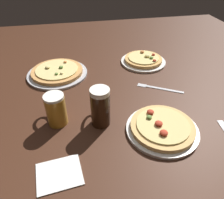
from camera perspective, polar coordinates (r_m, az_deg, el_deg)
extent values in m
cube|color=#3D2114|center=(0.97, 0.00, -1.65)|extent=(2.40, 2.40, 0.03)
cylinder|color=silver|center=(0.85, 13.17, -7.84)|extent=(0.28, 0.28, 0.01)
cylinder|color=tan|center=(0.84, 13.31, -7.12)|extent=(0.24, 0.24, 0.02)
cylinder|color=#DBC67A|center=(0.83, 13.43, -6.52)|extent=(0.20, 0.20, 0.01)
ellipsoid|color=#B73823|center=(0.82, 12.37, -6.24)|extent=(0.03, 0.03, 0.01)
ellipsoid|color=#B73823|center=(0.79, 13.66, -8.61)|extent=(0.03, 0.03, 0.01)
ellipsoid|color=#B73823|center=(0.86, 10.21, -3.26)|extent=(0.03, 0.03, 0.01)
ellipsoid|color=olive|center=(0.84, 9.91, -4.61)|extent=(0.02, 0.02, 0.01)
cylinder|color=silver|center=(1.31, 8.29, 9.96)|extent=(0.26, 0.26, 0.01)
cylinder|color=tan|center=(1.30, 8.35, 10.55)|extent=(0.22, 0.22, 0.02)
cylinder|color=#DBC67A|center=(1.30, 8.40, 11.02)|extent=(0.18, 0.18, 0.01)
ellipsoid|color=olive|center=(1.28, 10.45, 10.93)|extent=(0.02, 0.02, 0.01)
ellipsoid|color=#DBC67A|center=(1.30, 9.36, 11.44)|extent=(0.03, 0.03, 0.01)
ellipsoid|color=#C67038|center=(1.34, 8.06, 12.48)|extent=(0.02, 0.02, 0.01)
ellipsoid|color=#B73823|center=(1.32, 11.00, 11.72)|extent=(0.02, 0.02, 0.01)
ellipsoid|color=#B73823|center=(1.25, 11.26, 10.21)|extent=(0.02, 0.02, 0.01)
cylinder|color=#B2B2B7|center=(1.21, -14.31, 6.68)|extent=(0.32, 0.32, 0.01)
cylinder|color=tan|center=(1.20, -14.41, 7.30)|extent=(0.27, 0.27, 0.02)
cylinder|color=#DBC67A|center=(1.19, -14.50, 7.80)|extent=(0.22, 0.22, 0.01)
ellipsoid|color=#DBC67A|center=(1.21, -16.82, 8.25)|extent=(0.02, 0.02, 0.01)
ellipsoid|color=olive|center=(1.14, -14.60, 6.68)|extent=(0.02, 0.02, 0.01)
ellipsoid|color=#C67038|center=(1.24, -12.39, 9.78)|extent=(0.02, 0.02, 0.01)
ellipsoid|color=olive|center=(1.19, -13.41, 8.44)|extent=(0.02, 0.02, 0.01)
ellipsoid|color=#DBC67A|center=(1.14, -13.28, 6.88)|extent=(0.02, 0.02, 0.01)
cylinder|color=#B27A23|center=(0.86, -14.65, -2.88)|extent=(0.08, 0.08, 0.12)
cylinder|color=white|center=(0.82, -15.36, 0.70)|extent=(0.08, 0.08, 0.01)
torus|color=silver|center=(0.89, -16.28, -1.29)|extent=(0.05, 0.07, 0.08)
cylinder|color=black|center=(0.82, -3.10, -2.55)|extent=(0.08, 0.08, 0.14)
cylinder|color=white|center=(0.77, -3.29, 2.10)|extent=(0.07, 0.07, 0.02)
torus|color=silver|center=(0.86, -3.84, -0.51)|extent=(0.02, 0.09, 0.09)
cube|color=white|center=(0.73, -13.91, -18.63)|extent=(0.15, 0.13, 0.01)
cube|color=silver|center=(1.08, 13.69, 2.75)|extent=(0.17, 0.11, 0.01)
cube|color=silver|center=(1.09, 7.99, 3.86)|extent=(0.05, 0.04, 0.00)
cube|color=silver|center=(0.96, 27.55, -6.12)|extent=(0.03, 0.06, 0.00)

